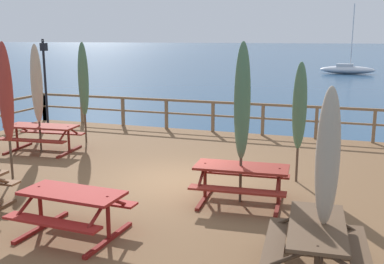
# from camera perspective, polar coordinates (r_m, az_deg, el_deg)

# --- Properties ---
(ground_plane) EXTENTS (600.00, 600.00, 0.00)m
(ground_plane) POSITION_cam_1_polar(r_m,az_deg,el_deg) (10.93, -1.52, -10.45)
(ground_plane) COLOR navy
(wooden_deck) EXTENTS (16.10, 11.72, 0.85)m
(wooden_deck) POSITION_cam_1_polar(r_m,az_deg,el_deg) (10.78, -1.53, -8.35)
(wooden_deck) COLOR brown
(wooden_deck) RESTS_ON ground
(railing_waterside_far) EXTENTS (15.90, 0.10, 1.09)m
(railing_waterside_far) POSITION_cam_1_polar(r_m,az_deg,el_deg) (15.80, 5.69, 2.48)
(railing_waterside_far) COLOR brown
(railing_waterside_far) RESTS_ON wooden_deck
(picnic_table_back_left) EXTENTS (1.52, 1.81, 0.78)m
(picnic_table_back_left) POSITION_cam_1_polar(r_m,az_deg,el_deg) (6.69, 15.23, -12.73)
(picnic_table_back_left) COLOR brown
(picnic_table_back_left) RESTS_ON wooden_deck
(picnic_table_front_right) EXTENTS (1.94, 1.53, 0.78)m
(picnic_table_front_right) POSITION_cam_1_polar(r_m,az_deg,el_deg) (9.23, 6.16, -5.47)
(picnic_table_front_right) COLOR maroon
(picnic_table_front_right) RESTS_ON wooden_deck
(picnic_table_mid_centre) EXTENTS (2.17, 1.59, 0.78)m
(picnic_table_mid_centre) POSITION_cam_1_polar(r_m,az_deg,el_deg) (13.99, -18.15, -0.03)
(picnic_table_mid_centre) COLOR maroon
(picnic_table_mid_centre) RESTS_ON wooden_deck
(picnic_table_mid_right) EXTENTS (1.78, 1.48, 0.78)m
(picnic_table_mid_right) POSITION_cam_1_polar(r_m,az_deg,el_deg) (7.98, -14.62, -8.63)
(picnic_table_mid_right) COLOR maroon
(picnic_table_mid_right) RESTS_ON wooden_deck
(patio_umbrella_short_mid) EXTENTS (0.32, 0.32, 2.66)m
(patio_umbrella_short_mid) POSITION_cam_1_polar(r_m,az_deg,el_deg) (6.38, 16.51, -3.15)
(patio_umbrella_short_mid) COLOR #4C3828
(patio_umbrella_short_mid) RESTS_ON wooden_deck
(patio_umbrella_tall_front) EXTENTS (0.32, 0.32, 3.19)m
(patio_umbrella_tall_front) POSITION_cam_1_polar(r_m,az_deg,el_deg) (11.26, -22.16, 4.50)
(patio_umbrella_tall_front) COLOR #4C3828
(patio_umbrella_tall_front) RESTS_ON wooden_deck
(patio_umbrella_tall_mid_left) EXTENTS (0.32, 0.32, 3.20)m
(patio_umbrella_tall_mid_left) POSITION_cam_1_polar(r_m,az_deg,el_deg) (8.94, 6.27, 3.70)
(patio_umbrella_tall_mid_left) COLOR #4C3828
(patio_umbrella_tall_mid_left) RESTS_ON wooden_deck
(patio_umbrella_tall_mid_right) EXTENTS (0.32, 0.32, 3.09)m
(patio_umbrella_tall_mid_right) POSITION_cam_1_polar(r_m,az_deg,el_deg) (13.74, -18.75, 5.66)
(patio_umbrella_tall_mid_right) COLOR #4C3828
(patio_umbrella_tall_mid_right) RESTS_ON wooden_deck
(patio_umbrella_tall_back_left) EXTENTS (0.32, 0.32, 3.13)m
(patio_umbrella_tall_back_left) POSITION_cam_1_polar(r_m,az_deg,el_deg) (14.56, -13.36, 6.37)
(patio_umbrella_tall_back_left) COLOR #4C3828
(patio_umbrella_tall_back_left) RESTS_ON wooden_deck
(patio_umbrella_tall_back_right) EXTENTS (0.32, 0.32, 2.75)m
(patio_umbrella_tall_back_right) POSITION_cam_1_polar(r_m,az_deg,el_deg) (10.54, 13.24, 3.09)
(patio_umbrella_tall_back_right) COLOR #4C3828
(patio_umbrella_tall_back_right) RESTS_ON wooden_deck
(lamp_post_hooked) EXTENTS (0.49, 0.57, 3.20)m
(lamp_post_hooked) POSITION_cam_1_polar(r_m,az_deg,el_deg) (18.09, -17.86, 7.50)
(lamp_post_hooked) COLOR black
(lamp_post_hooked) RESTS_ON wooden_deck
(sailboat_distant) EXTENTS (6.05, 1.85, 7.72)m
(sailboat_distant) POSITION_cam_1_polar(r_m,az_deg,el_deg) (55.33, 18.74, 7.40)
(sailboat_distant) COLOR silver
(sailboat_distant) RESTS_ON ground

